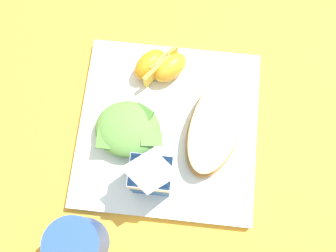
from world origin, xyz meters
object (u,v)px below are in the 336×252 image
orange_wedge_middle (151,65)px  white_plate (168,129)px  drinking_blue_cup (78,244)px  green_salad_pile (128,129)px  orange_wedge_front (169,67)px  cheesy_pizza_bread (216,125)px  milk_carton (151,175)px

orange_wedge_middle → white_plate: bearing=111.8°
white_plate → orange_wedge_middle: bearing=-68.2°
white_plate → drinking_blue_cup: 0.22m
white_plate → green_salad_pile: bearing=13.3°
drinking_blue_cup → orange_wedge_front: bearing=-109.1°
orange_wedge_middle → orange_wedge_front: bearing=-179.1°
cheesy_pizza_bread → drinking_blue_cup: drinking_blue_cup is taller
white_plate → cheesy_pizza_bread: bearing=-174.2°
milk_carton → drinking_blue_cup: size_ratio=1.16×
white_plate → milk_carton: (0.01, 0.08, 0.07)m
cheesy_pizza_bread → orange_wedge_middle: 0.14m
green_salad_pile → drinking_blue_cup: (0.05, 0.17, 0.01)m
cheesy_pizza_bread → orange_wedge_middle: bearing=-38.3°
cheesy_pizza_bread → orange_wedge_front: 0.12m
white_plate → orange_wedge_middle: orange_wedge_middle is taller
drinking_blue_cup → white_plate: bearing=-119.4°
white_plate → drinking_blue_cup: size_ratio=2.95×
milk_carton → orange_wedge_front: (-0.01, -0.18, -0.04)m
milk_carton → orange_wedge_front: size_ratio=1.61×
green_salad_pile → orange_wedge_middle: bearing=-101.7°
cheesy_pizza_bread → orange_wedge_middle: orange_wedge_middle is taller
milk_carton → orange_wedge_middle: 0.19m
cheesy_pizza_bread → green_salad_pile: size_ratio=1.74×
green_salad_pile → drinking_blue_cup: size_ratio=1.12×
white_plate → green_salad_pile: green_salad_pile is taller
orange_wedge_middle → drinking_blue_cup: (0.07, 0.28, 0.01)m
white_plate → orange_wedge_front: bearing=-85.3°
cheesy_pizza_bread → orange_wedge_front: bearing=-47.4°
white_plate → cheesy_pizza_bread: 0.08m
drinking_blue_cup → green_salad_pile: bearing=-104.6°
cheesy_pizza_bread → milk_carton: bearing=46.6°
orange_wedge_front → white_plate: bearing=94.7°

